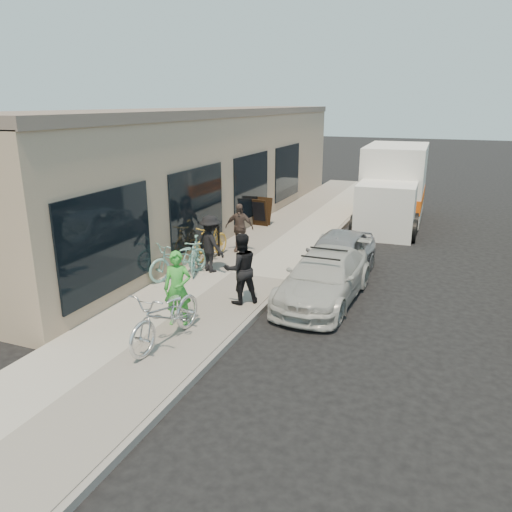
% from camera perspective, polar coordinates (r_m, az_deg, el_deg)
% --- Properties ---
extents(ground, '(120.00, 120.00, 0.00)m').
position_cam_1_polar(ground, '(9.91, 0.52, -9.39)').
color(ground, black).
rests_on(ground, ground).
extents(sidewalk, '(3.00, 34.00, 0.15)m').
position_cam_1_polar(sidewalk, '(13.15, -2.83, -2.20)').
color(sidewalk, '#A29D92').
rests_on(sidewalk, ground).
extents(curb, '(0.12, 34.00, 0.13)m').
position_cam_1_polar(curb, '(12.62, 3.59, -3.11)').
color(curb, gray).
rests_on(curb, ground).
extents(storefront, '(3.60, 20.00, 4.22)m').
position_cam_1_polar(storefront, '(18.47, -5.66, 9.91)').
color(storefront, tan).
rests_on(storefront, ground).
extents(bike_rack, '(0.13, 0.68, 0.95)m').
position_cam_1_polar(bike_rack, '(14.14, -4.95, 1.90)').
color(bike_rack, black).
rests_on(bike_rack, sidewalk).
extents(sandwich_board, '(0.66, 0.67, 0.98)m').
position_cam_1_polar(sandwich_board, '(18.06, 0.61, 5.08)').
color(sandwich_board, black).
rests_on(sandwich_board, sidewalk).
extents(sedan_white, '(1.74, 3.94, 1.16)m').
position_cam_1_polar(sedan_white, '(11.63, 7.81, -2.42)').
color(sedan_white, '#B9B9B4').
rests_on(sedan_white, ground).
extents(sedan_silver, '(1.66, 3.69, 1.23)m').
position_cam_1_polar(sedan_silver, '(13.15, 9.31, 0.06)').
color(sedan_silver, '#97979C').
rests_on(sedan_silver, ground).
extents(moving_truck, '(2.38, 5.91, 2.87)m').
position_cam_1_polar(moving_truck, '(19.82, 15.36, 7.40)').
color(moving_truck, white).
rests_on(moving_truck, ground).
extents(tandem_bike, '(0.88, 2.10, 1.08)m').
position_cam_1_polar(tandem_bike, '(9.36, -10.20, -6.71)').
color(tandem_bike, silver).
rests_on(tandem_bike, sidewalk).
extents(woman_rider, '(0.64, 0.53, 1.52)m').
position_cam_1_polar(woman_rider, '(10.01, -8.95, -3.67)').
color(woman_rider, green).
rests_on(woman_rider, sidewalk).
extents(man_standing, '(0.98, 0.96, 1.59)m').
position_cam_1_polar(man_standing, '(10.92, -1.76, -1.45)').
color(man_standing, black).
rests_on(man_standing, sidewalk).
extents(cruiser_bike_a, '(0.94, 1.58, 0.92)m').
position_cam_1_polar(cruiser_bike_a, '(13.18, -6.94, 0.17)').
color(cruiser_bike_a, '#7CB8AE').
rests_on(cruiser_bike_a, sidewalk).
extents(cruiser_bike_b, '(1.27, 1.94, 0.96)m').
position_cam_1_polar(cruiser_bike_b, '(12.80, -8.77, -0.32)').
color(cruiser_bike_b, '#7CB8AE').
rests_on(cruiser_bike_b, sidewalk).
extents(cruiser_bike_c, '(0.69, 1.71, 1.00)m').
position_cam_1_polar(cruiser_bike_c, '(14.20, -5.21, 1.65)').
color(cruiser_bike_c, gold).
rests_on(cruiser_bike_c, sidewalk).
extents(bystander_a, '(1.12, 0.94, 1.50)m').
position_cam_1_polar(bystander_a, '(13.05, -5.21, 1.40)').
color(bystander_a, black).
rests_on(bystander_a, sidewalk).
extents(bystander_b, '(0.90, 0.49, 1.45)m').
position_cam_1_polar(bystander_b, '(14.80, -1.92, 3.25)').
color(bystander_b, '#504039').
rests_on(bystander_b, sidewalk).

